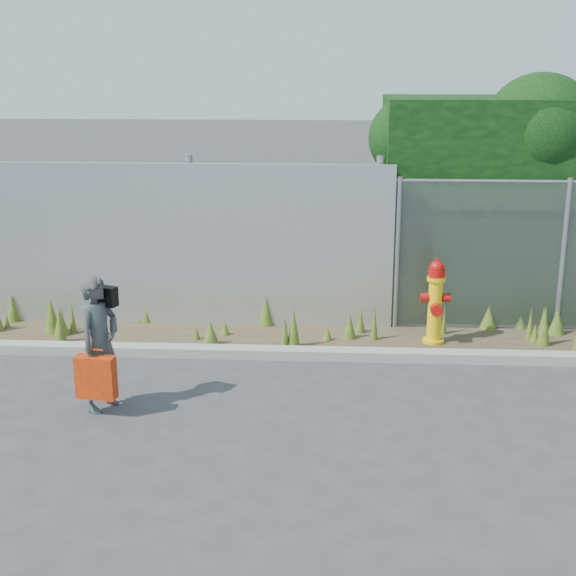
# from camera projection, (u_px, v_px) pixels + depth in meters

# --- Properties ---
(ground) EXTENTS (80.00, 80.00, 0.00)m
(ground) POSITION_uv_depth(u_px,v_px,m) (310.00, 423.00, 8.01)
(ground) COLOR #37373A
(ground) RESTS_ON ground
(curb) EXTENTS (16.00, 0.22, 0.12)m
(curb) POSITION_uv_depth(u_px,v_px,m) (315.00, 354.00, 9.72)
(curb) COLOR gray
(curb) RESTS_ON ground
(weed_strip) EXTENTS (16.00, 1.34, 0.53)m
(weed_strip) POSITION_uv_depth(u_px,v_px,m) (305.00, 328.00, 10.39)
(weed_strip) COLOR #433726
(weed_strip) RESTS_ON ground
(corrugated_fence) EXTENTS (8.50, 0.21, 2.30)m
(corrugated_fence) POSITION_uv_depth(u_px,v_px,m) (76.00, 244.00, 10.77)
(corrugated_fence) COLOR #B6B7BD
(corrugated_fence) RESTS_ON ground
(fire_hydrant) EXTENTS (0.38, 0.34, 1.12)m
(fire_hydrant) POSITION_uv_depth(u_px,v_px,m) (435.00, 303.00, 10.09)
(fire_hydrant) COLOR yellow
(fire_hydrant) RESTS_ON ground
(woman) EXTENTS (0.52, 0.61, 1.43)m
(woman) POSITION_uv_depth(u_px,v_px,m) (99.00, 343.00, 8.18)
(woman) COLOR #0F615E
(woman) RESTS_ON ground
(red_tote_bag) EXTENTS (0.40, 0.15, 0.53)m
(red_tote_bag) POSITION_uv_depth(u_px,v_px,m) (96.00, 377.00, 8.06)
(red_tote_bag) COLOR #A61F09
(black_shoulder_bag) EXTENTS (0.27, 0.11, 0.20)m
(black_shoulder_bag) POSITION_uv_depth(u_px,v_px,m) (104.00, 296.00, 8.16)
(black_shoulder_bag) COLOR black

